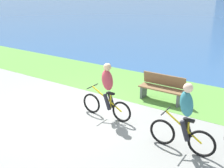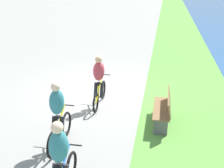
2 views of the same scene
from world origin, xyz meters
name	(u,v)px [view 1 (image 1 of 2)]	position (x,y,z in m)	size (l,w,h in m)	color
ground_plane	(73,111)	(0.00, 0.00, 0.00)	(300.00, 300.00, 0.00)	gray
grass_strip_bayside	(126,83)	(0.00, 3.17, 0.00)	(120.00, 3.08, 0.01)	#59933D
cyclist_lead	(107,91)	(1.11, 0.27, 0.83)	(1.69, 0.52, 1.66)	black
cyclist_trailing	(185,118)	(3.56, -0.17, 0.84)	(1.61, 0.52, 1.69)	black
bench_near_path	(162,88)	(1.92, 2.31, 0.45)	(1.50, 0.47, 0.90)	brown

